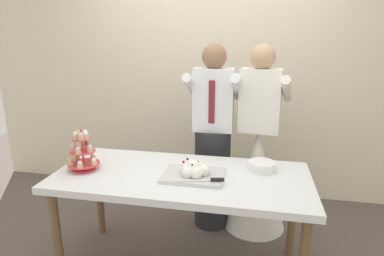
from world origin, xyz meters
The scene contains 7 objects.
rear_wall centered at (0.00, 1.41, 1.45)m, with size 5.20×0.10×2.90m, color beige.
dessert_table centered at (0.00, 0.00, 0.70)m, with size 1.80×0.80×0.78m.
cupcake_stand centered at (-0.72, -0.06, 0.90)m, with size 0.23×0.23×0.31m.
main_cake_tray centered at (0.09, -0.03, 0.82)m, with size 0.43×0.31×0.12m.
plate_stack centered at (0.56, 0.17, 0.81)m, with size 0.20×0.20×0.07m.
person_groom centered at (0.13, 0.66, 0.75)m, with size 0.46×0.49×1.66m.
person_bride centered at (0.53, 0.70, 0.58)m, with size 0.56×0.56×1.66m.
Camera 1 is at (0.49, -2.07, 1.71)m, focal length 30.34 mm.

